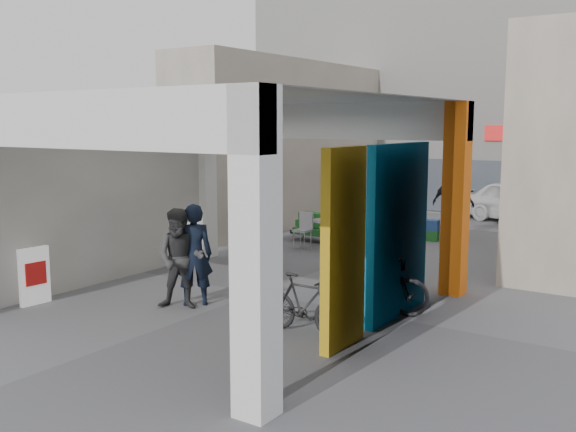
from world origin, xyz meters
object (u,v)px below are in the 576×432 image
Objects in this scene: man_elderly at (347,250)px; bicycle_front at (372,283)px; white_van at (523,202)px; bicycle_rear at (305,304)px; border_collie at (242,288)px; man_crates at (453,204)px; man_with_dog at (194,255)px; produce_stand at (313,230)px; cafe_set at (329,235)px; man_back_turned at (181,259)px.

man_elderly is 0.84× the size of bicycle_front.
bicycle_rear is at bearing -162.77° from white_van.
man_crates reaches higher than border_collie.
bicycle_front reaches higher than bicycle_rear.
man_with_dog is at bearing 102.70° from bicycle_front.
border_collie is (2.09, -5.75, -0.02)m from produce_stand.
bicycle_front reaches higher than cafe_set.
border_collie is 2.29m from bicycle_front.
man_back_turned is 3.23m from bicycle_front.
bicycle_front is (2.15, 0.76, 0.23)m from border_collie.
white_van is at bearing -10.50° from bicycle_front.
man_crates reaches higher than cafe_set.
man_elderly is at bearing -66.82° from produce_stand.
man_back_turned is (1.45, -6.57, 0.56)m from produce_stand.
man_elderly is at bearing 96.31° from man_crates.
man_with_dog reaches higher than border_collie.
man_elderly is at bearing -55.28° from cafe_set.
man_crates is 7.27m from bicycle_front.
produce_stand is 7.43m from white_van.
white_van is at bearing 44.03° from produce_stand.
man_with_dog is at bearing 84.06° from bicycle_rear.
cafe_set is at bearing -127.11° from man_with_dog.
man_with_dog is at bearing 51.40° from man_back_turned.
white_van is (-0.14, 12.95, 0.21)m from bicycle_rear.
bicycle_front is at bearing -52.30° from cafe_set.
cafe_set reaches higher than produce_stand.
man_back_turned is at bearing -93.06° from produce_stand.
bicycle_rear is at bearing -40.77° from border_collie.
produce_stand is at bearing 27.50° from bicycle_front.
man_with_dog is 2.46m from bicycle_rear.
cafe_set is at bearing 55.14° from man_crates.
man_with_dog is 2.85m from man_elderly.
bicycle_rear is (1.82, -0.80, 0.18)m from border_collie.
produce_stand is 5.19m from man_elderly.
man_back_turned is 8.88m from man_crates.
man_back_turned is 0.86× the size of man_crates.
border_collie is 0.17× the size of white_van.
man_with_dog reaches higher than bicycle_front.
man_back_turned is at bearing -137.19° from man_elderly.
man_back_turned is 13.18m from white_van.
man_with_dog reaches higher than produce_stand.
man_with_dog reaches higher than cafe_set.
border_collie is at bearing -85.46° from produce_stand.
bicycle_front is at bearing -65.10° from produce_stand.
cafe_set is at bearing 86.81° from border_collie.
man_with_dog is 8.60m from man_crates.
bicycle_front is (3.43, -4.44, 0.17)m from cafe_set.
border_collie is 12.27m from white_van.
border_collie is at bearing -171.25° from white_van.
bicycle_rear is (2.46, 0.03, -0.40)m from man_back_turned.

